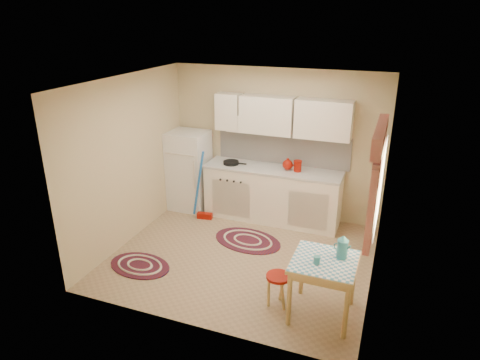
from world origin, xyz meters
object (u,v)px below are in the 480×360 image
(base_cabinets, at_px, (272,195))
(stool, at_px, (278,290))
(table, at_px, (322,288))
(fridge, at_px, (189,171))

(base_cabinets, bearing_deg, stool, -71.48)
(base_cabinets, xyz_separation_m, table, (1.26, -2.19, -0.08))
(fridge, relative_size, base_cabinets, 0.62)
(fridge, height_order, stool, fridge)
(stool, bearing_deg, base_cabinets, 108.52)
(base_cabinets, distance_m, stool, 2.34)
(fridge, bearing_deg, stool, -43.70)
(fridge, distance_m, stool, 3.17)
(table, xyz_separation_m, stool, (-0.52, -0.02, -0.15))
(base_cabinets, height_order, table, base_cabinets)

